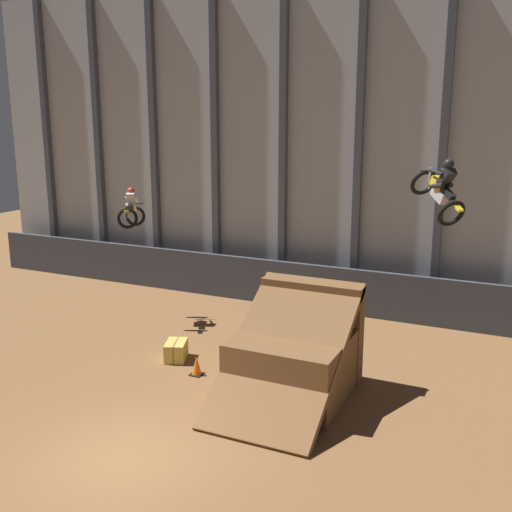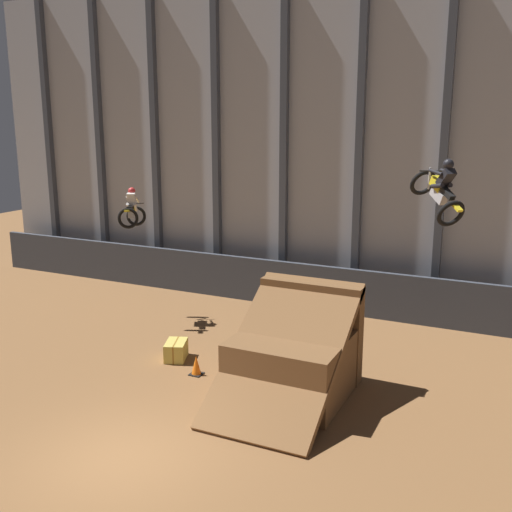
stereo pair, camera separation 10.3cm
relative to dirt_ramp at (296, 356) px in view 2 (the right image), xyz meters
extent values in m
plane|color=brown|center=(-2.21, -4.76, -1.02)|extent=(60.00, 60.00, 0.00)
cube|color=#A3A8B2|center=(-2.21, 8.11, 5.28)|extent=(32.00, 0.12, 12.61)
cube|color=#3D424C|center=(-15.89, 7.91, 5.28)|extent=(0.28, 0.28, 12.61)
cube|color=#3D424C|center=(-12.85, 7.91, 5.28)|extent=(0.28, 0.28, 12.61)
cube|color=#3D424C|center=(-9.81, 7.91, 5.28)|extent=(0.28, 0.28, 12.61)
cube|color=#3D424C|center=(-6.77, 7.91, 5.28)|extent=(0.28, 0.28, 12.61)
cube|color=#3D424C|center=(-3.73, 7.91, 5.28)|extent=(0.28, 0.28, 12.61)
cube|color=#3D424C|center=(-0.69, 7.91, 5.28)|extent=(0.28, 0.28, 12.61)
cube|color=#3D424C|center=(2.35, 7.91, 5.28)|extent=(0.28, 0.28, 12.61)
cube|color=#383D47|center=(-2.21, 6.94, -0.13)|extent=(31.36, 0.20, 1.78)
cube|color=brown|center=(0.00, -0.15, -0.18)|extent=(2.89, 3.07, 1.68)
cube|color=brown|center=(0.00, 1.14, 0.38)|extent=(2.94, 0.50, 2.80)
cube|color=brown|center=(0.00, -0.81, 0.38)|extent=(2.94, 4.49, 2.97)
torus|color=black|center=(-7.96, 3.86, 2.68)|extent=(0.74, 0.48, 0.74)
torus|color=black|center=(-7.36, 2.60, 2.84)|extent=(0.74, 0.48, 0.74)
cube|color=#B7B7BC|center=(-7.64, 3.20, 2.89)|extent=(0.40, 0.57, 0.33)
cube|color=yellow|center=(-7.72, 3.37, 3.07)|extent=(0.38, 0.50, 0.29)
cube|color=black|center=(-7.56, 3.01, 3.13)|extent=(0.39, 0.58, 0.18)
cube|color=yellow|center=(-7.33, 2.53, 3.11)|extent=(0.28, 0.39, 0.10)
cylinder|color=#B7B7BC|center=(-7.89, 3.72, 2.94)|extent=(0.18, 0.30, 0.51)
cylinder|color=black|center=(-7.88, 3.71, 3.19)|extent=(0.58, 0.37, 0.04)
cube|color=silver|center=(-7.65, 3.22, 3.39)|extent=(0.37, 0.37, 0.53)
sphere|color=red|center=(-7.71, 3.34, 3.69)|extent=(0.36, 0.37, 0.29)
cylinder|color=silver|center=(-7.78, 3.20, 3.12)|extent=(0.26, 0.40, 0.36)
cylinder|color=silver|center=(-7.56, 3.30, 3.12)|extent=(0.26, 0.40, 0.36)
cylinder|color=silver|center=(-7.90, 3.37, 3.38)|extent=(0.29, 0.49, 0.30)
cylinder|color=silver|center=(-7.61, 3.50, 3.38)|extent=(0.29, 0.49, 0.30)
torus|color=black|center=(2.78, 1.70, 4.63)|extent=(0.82, 0.80, 0.70)
torus|color=black|center=(3.63, 0.78, 4.01)|extent=(0.82, 0.80, 0.70)
cube|color=#B7B7BC|center=(3.27, 1.17, 4.41)|extent=(0.53, 0.56, 0.48)
cube|color=yellow|center=(3.23, 1.22, 4.66)|extent=(0.49, 0.50, 0.41)
cube|color=black|center=(3.48, 0.94, 4.50)|extent=(0.50, 0.52, 0.35)
cube|color=yellow|center=(3.77, 0.63, 4.20)|extent=(0.34, 0.35, 0.21)
cylinder|color=#B7B7BC|center=(2.96, 1.50, 4.76)|extent=(0.10, 0.11, 0.55)
cylinder|color=black|center=(3.06, 1.40, 4.96)|extent=(0.64, 0.23, 0.04)
cube|color=black|center=(3.44, 0.99, 4.84)|extent=(0.53, 0.54, 0.48)
sphere|color=black|center=(3.47, 0.95, 5.17)|extent=(0.43, 0.43, 0.35)
cylinder|color=black|center=(3.24, 1.03, 4.63)|extent=(0.37, 0.39, 0.17)
cylinder|color=black|center=(3.41, 1.19, 4.63)|extent=(0.37, 0.39, 0.17)
cylinder|color=black|center=(3.18, 1.03, 4.97)|extent=(0.42, 0.44, 0.13)
cylinder|color=black|center=(3.42, 1.25, 4.97)|extent=(0.42, 0.44, 0.13)
cube|color=black|center=(-2.99, -0.25, -1.01)|extent=(0.36, 0.36, 0.03)
cone|color=orange|center=(-2.99, -0.25, -0.72)|extent=(0.28, 0.28, 0.55)
cube|color=#CCB751|center=(-4.15, 0.49, -0.74)|extent=(0.89, 1.06, 0.56)
cube|color=#996623|center=(-4.15, 0.49, -0.74)|extent=(0.37, 0.86, 0.57)
camera|label=1|loc=(5.41, -14.14, 6.28)|focal=42.00mm
camera|label=2|loc=(5.51, -14.09, 6.28)|focal=42.00mm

